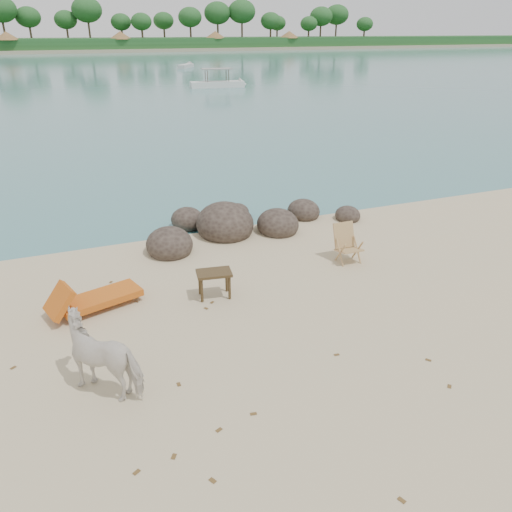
{
  "coord_description": "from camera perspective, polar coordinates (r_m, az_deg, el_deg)",
  "views": [
    {
      "loc": [
        -2.76,
        -6.44,
        5.15
      ],
      "look_at": [
        0.62,
        2.0,
        1.0
      ],
      "focal_mm": 35.0,
      "sensor_mm": 36.0,
      "label": 1
    }
  ],
  "objects": [
    {
      "name": "boat_far",
      "position": [
        78.94,
        -8.04,
        20.77
      ],
      "size": [
        3.67,
        4.88,
        0.59
      ],
      "primitive_type": null,
      "rotation": [
        0.0,
        0.0,
        1.01
      ],
      "color": "beige",
      "rests_on": "water"
    },
    {
      "name": "water",
      "position": [
        96.62,
        -21.47,
        19.9
      ],
      "size": [
        400.0,
        400.0,
        0.0
      ],
      "primitive_type": "plane",
      "color": "#396F72",
      "rests_on": "ground"
    },
    {
      "name": "lounge_chair",
      "position": [
        10.47,
        -17.38,
        -4.3
      ],
      "size": [
        2.1,
        1.24,
        0.59
      ],
      "primitive_type": null,
      "rotation": [
        0.0,
        0.0,
        0.3
      ],
      "color": "#C54E17",
      "rests_on": "ground"
    },
    {
      "name": "far_scenery",
      "position": [
        143.18,
        -22.4,
        22.05
      ],
      "size": [
        420.0,
        18.0,
        9.5
      ],
      "color": "#1E4C1E",
      "rests_on": "ground"
    },
    {
      "name": "dead_leaves",
      "position": [
        8.23,
        -2.55,
        -14.15
      ],
      "size": [
        6.67,
        7.19,
        0.0
      ],
      "color": "brown",
      "rests_on": "ground"
    },
    {
      "name": "boat_mid",
      "position": [
        51.35,
        -4.5,
        20.28
      ],
      "size": [
        5.93,
        1.91,
        2.84
      ],
      "primitive_type": null,
      "rotation": [
        0.0,
        0.0,
        -0.11
      ],
      "color": "silver",
      "rests_on": "water"
    },
    {
      "name": "deck_chair",
      "position": [
        12.06,
        10.61,
        1.17
      ],
      "size": [
        0.58,
        0.64,
        0.9
      ],
      "primitive_type": null,
      "rotation": [
        0.0,
        0.0,
        -0.01
      ],
      "color": "tan",
      "rests_on": "ground"
    },
    {
      "name": "boulders",
      "position": [
        13.74,
        -2.38,
        3.48
      ],
      "size": [
        6.34,
        2.91,
        1.17
      ],
      "rotation": [
        0.0,
        0.0,
        -0.19
      ],
      "color": "#2E241E",
      "rests_on": "ground"
    },
    {
      "name": "side_table",
      "position": [
        10.41,
        -4.77,
        -3.39
      ],
      "size": [
        0.77,
        0.56,
        0.57
      ],
      "primitive_type": null,
      "rotation": [
        0.0,
        0.0,
        -0.15
      ],
      "color": "#382A16",
      "rests_on": "ground"
    },
    {
      "name": "far_shore",
      "position": [
        176.54,
        -22.49,
        21.15
      ],
      "size": [
        420.0,
        90.0,
        1.4
      ],
      "primitive_type": "cube",
      "color": "tan",
      "rests_on": "ground"
    },
    {
      "name": "cow",
      "position": [
        8.09,
        -16.72,
        -10.73
      ],
      "size": [
        1.53,
        1.47,
        1.23
      ],
      "primitive_type": "imported",
      "rotation": [
        0.0,
        0.0,
        3.98
      ],
      "color": "silver",
      "rests_on": "ground"
    }
  ]
}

